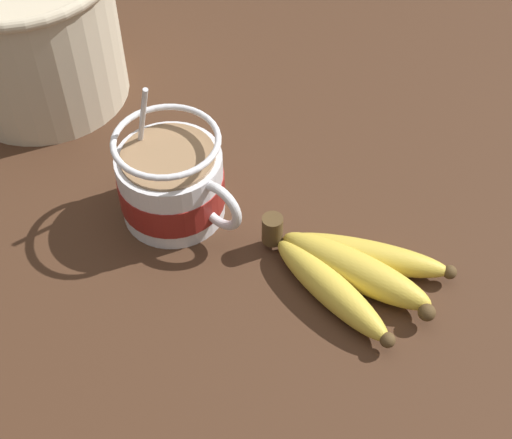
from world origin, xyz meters
TOP-DOWN VIEW (x-y plane):
  - table at (0.00, 0.00)cm, footprint 136.25×136.25cm
  - coffee_mug at (-7.95, -3.68)cm, footprint 14.02×10.31cm
  - banana_bunch at (10.45, -0.37)cm, footprint 17.56×12.49cm
  - woven_basket at (-32.63, 0.94)cm, footprint 20.07×20.07cm

SIDE VIEW (x-z plane):
  - table at x=0.00cm, z-range 0.00..3.45cm
  - banana_bunch at x=10.45cm, z-range 3.06..7.07cm
  - coffee_mug at x=-7.95cm, z-range 0.22..14.63cm
  - woven_basket at x=-32.63cm, z-range 3.79..19.40cm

